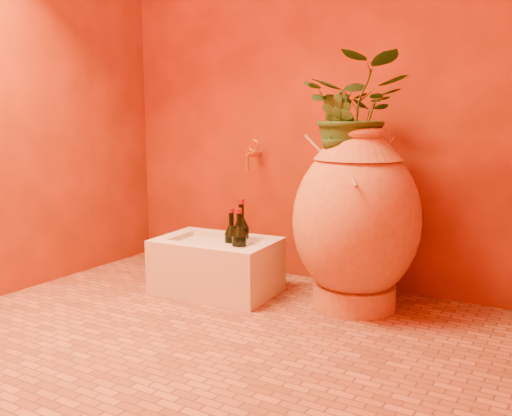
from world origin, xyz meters
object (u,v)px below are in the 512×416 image
Objects in this scene: stone_basin at (217,267)px; wine_bottle_a at (231,245)px; wall_tap at (252,153)px; wine_bottle_b at (241,241)px; wine_bottle_c at (239,249)px; amphora at (356,220)px.

stone_basin is 0.16m from wine_bottle_a.
wine_bottle_b is at bearing -67.02° from wall_tap.
stone_basin is 0.24m from wine_bottle_c.
wine_bottle_b is at bearing -170.49° from amphora.
amphora is at bearing 9.51° from wine_bottle_b.
wine_bottle_a is at bearing -120.16° from wine_bottle_b.
wine_bottle_a is at bearing -166.49° from amphora.
wall_tap reaches higher than wine_bottle_a.
amphora reaches higher than wine_bottle_b.
amphora is 1.36× the size of stone_basin.
wall_tap reaches higher than wine_bottle_c.
wall_tap is at bearing 161.04° from amphora.
wine_bottle_a is 0.94× the size of wine_bottle_c.
wine_bottle_c is at bearing -157.72° from amphora.
wine_bottle_c is (0.09, -0.07, 0.01)m from wine_bottle_a.
wine_bottle_b is at bearing 25.86° from stone_basin.
amphora reaches higher than wine_bottle_a.
wine_bottle_c reaches higher than wine_bottle_a.
amphora is 2.75× the size of wine_bottle_c.
wall_tap is at bearing 112.98° from wine_bottle_b.
wine_bottle_b is 0.14m from wine_bottle_c.
stone_basin is 2.15× the size of wine_bottle_a.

